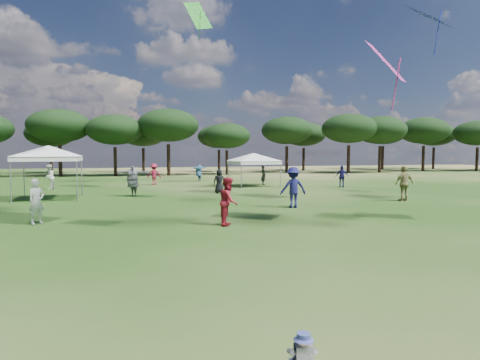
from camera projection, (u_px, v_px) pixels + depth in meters
name	position (u px, v px, depth m)	size (l,w,h in m)	color
tree_line	(158.00, 129.00, 48.34)	(108.78, 17.63, 7.77)	black
tent_left	(48.00, 148.00, 21.92)	(6.65, 6.65, 3.27)	gray
tent_right	(254.00, 155.00, 30.70)	(6.63, 6.63, 2.86)	gray
toddler	(303.00, 356.00, 4.62)	(0.36, 0.39, 0.50)	black
festival_crowd	(143.00, 182.00, 23.63)	(28.70, 23.54, 1.91)	#978B52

